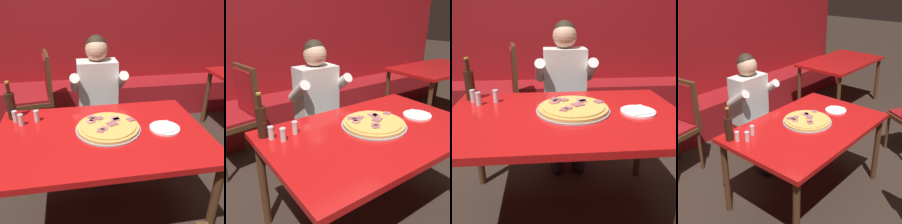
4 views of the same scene
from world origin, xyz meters
TOP-DOWN VIEW (x-y plane):
  - ground_plane at (0.00, 0.00)m, footprint 24.00×24.00m
  - booth_wall_panel at (0.00, 2.18)m, footprint 6.80×0.16m
  - booth_bench at (0.00, 1.86)m, footprint 6.46×0.48m
  - main_dining_table at (0.00, 0.00)m, footprint 1.43×0.93m
  - pizza at (0.05, 0.04)m, footprint 0.46×0.46m
  - plate_white_paper at (0.44, -0.02)m, footprint 0.21×0.21m
  - beer_bottle at (-0.63, 0.33)m, footprint 0.07×0.07m
  - shaker_oregano at (-0.61, 0.27)m, footprint 0.04×0.04m
  - shaker_parmesan at (-0.45, 0.25)m, footprint 0.04×0.04m
  - shaker_black_pepper at (-0.55, 0.21)m, footprint 0.04×0.04m
  - diner_seated_blue_shirt at (0.07, 0.77)m, footprint 0.53×0.53m
  - dining_chair_near_left at (-0.55, 1.33)m, footprint 0.50×0.50m

SIDE VIEW (x-z plane):
  - ground_plane at x=0.00m, z-range 0.00..0.00m
  - booth_bench at x=0.00m, z-range 0.00..0.46m
  - dining_chair_near_left at x=-0.55m, z-range 0.09..1.12m
  - main_dining_table at x=0.00m, z-range 0.30..1.06m
  - diner_seated_blue_shirt at x=0.07m, z-range 0.07..1.34m
  - plate_white_paper at x=0.44m, z-range 0.76..0.78m
  - pizza at x=0.05m, z-range 0.75..0.80m
  - shaker_oregano at x=-0.61m, z-range 0.75..0.84m
  - shaker_parmesan at x=-0.45m, z-range 0.75..0.84m
  - shaker_black_pepper at x=-0.55m, z-range 0.75..0.84m
  - beer_bottle at x=-0.63m, z-range 0.72..1.01m
  - booth_wall_panel at x=0.00m, z-range 0.00..1.90m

